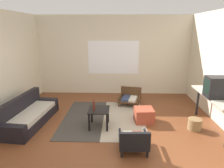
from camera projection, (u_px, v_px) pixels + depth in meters
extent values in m
plane|color=brown|center=(110.00, 135.00, 4.39)|extent=(7.80, 7.80, 0.00)
cube|color=beige|center=(113.00, 55.00, 6.98)|extent=(5.60, 0.12, 2.70)
cube|color=white|center=(113.00, 57.00, 6.94)|extent=(1.74, 0.01, 1.14)
cube|color=#38332D|center=(84.00, 118.00, 5.25)|extent=(1.04, 2.34, 0.01)
cube|color=gray|center=(124.00, 118.00, 5.22)|extent=(1.04, 2.34, 0.01)
cube|color=black|center=(31.00, 119.00, 4.91)|extent=(0.83, 1.88, 0.22)
cube|color=#B2A899|center=(32.00, 113.00, 4.87)|extent=(0.72, 1.69, 0.10)
cube|color=black|center=(19.00, 108.00, 4.87)|extent=(0.30, 1.83, 0.55)
cube|color=black|center=(46.00, 104.00, 5.68)|extent=(0.68, 0.24, 0.36)
cube|color=black|center=(11.00, 134.00, 4.10)|extent=(0.68, 0.24, 0.36)
cube|color=black|center=(99.00, 110.00, 4.67)|extent=(0.48, 0.53, 0.02)
cube|color=black|center=(92.00, 114.00, 4.95)|extent=(0.04, 0.04, 0.43)
cube|color=black|center=(108.00, 115.00, 4.94)|extent=(0.04, 0.04, 0.43)
cube|color=black|center=(89.00, 123.00, 4.52)|extent=(0.04, 0.04, 0.43)
cube|color=black|center=(107.00, 123.00, 4.50)|extent=(0.04, 0.04, 0.43)
cylinder|color=#472D19|center=(137.00, 107.00, 5.84)|extent=(0.04, 0.04, 0.13)
cylinder|color=#472D19|center=(119.00, 105.00, 5.97)|extent=(0.04, 0.04, 0.13)
cylinder|color=#472D19|center=(140.00, 101.00, 6.29)|extent=(0.04, 0.04, 0.13)
cylinder|color=#472D19|center=(122.00, 99.00, 6.43)|extent=(0.04, 0.04, 0.13)
cube|color=#472D19|center=(130.00, 100.00, 6.11)|extent=(0.74, 0.69, 0.05)
cube|color=beige|center=(133.00, 99.00, 6.05)|extent=(0.32, 0.54, 0.06)
cube|color=#2D3856|center=(126.00, 98.00, 6.10)|extent=(0.32, 0.54, 0.06)
cube|color=#472D19|center=(131.00, 92.00, 6.30)|extent=(0.63, 0.21, 0.32)
cube|color=#472D19|center=(139.00, 97.00, 6.01)|extent=(0.17, 0.56, 0.04)
cube|color=#472D19|center=(120.00, 96.00, 6.15)|extent=(0.17, 0.56, 0.04)
cylinder|color=black|center=(121.00, 139.00, 4.12)|extent=(0.04, 0.04, 0.13)
cylinder|color=black|center=(143.00, 139.00, 4.11)|extent=(0.04, 0.04, 0.13)
cylinder|color=black|center=(122.00, 154.00, 3.63)|extent=(0.04, 0.04, 0.13)
cylinder|color=black|center=(147.00, 154.00, 3.63)|extent=(0.04, 0.04, 0.13)
cube|color=black|center=(133.00, 142.00, 3.85)|extent=(0.56, 0.60, 0.05)
cube|color=silver|center=(128.00, 139.00, 3.85)|extent=(0.20, 0.53, 0.06)
cube|color=brown|center=(138.00, 139.00, 3.85)|extent=(0.20, 0.53, 0.06)
cube|color=black|center=(135.00, 141.00, 3.54)|extent=(0.55, 0.09, 0.31)
cube|color=black|center=(120.00, 136.00, 3.82)|extent=(0.06, 0.59, 0.04)
cube|color=black|center=(147.00, 136.00, 3.81)|extent=(0.06, 0.59, 0.04)
cube|color=#993D28|center=(144.00, 115.00, 5.00)|extent=(0.49, 0.49, 0.35)
cube|color=#B2AD9E|center=(213.00, 96.00, 4.51)|extent=(0.38, 1.67, 0.04)
cylinder|color=black|center=(198.00, 101.00, 5.36)|extent=(0.06, 0.06, 0.77)
cube|color=black|center=(217.00, 87.00, 4.31)|extent=(0.46, 0.35, 0.46)
cube|color=black|center=(207.00, 86.00, 4.31)|extent=(0.01, 0.27, 0.32)
cylinder|color=brown|center=(209.00, 88.00, 4.72)|extent=(0.20, 0.20, 0.20)
cylinder|color=brown|center=(210.00, 81.00, 4.67)|extent=(0.08, 0.08, 0.14)
cylinder|color=#5B2319|center=(94.00, 106.00, 4.57)|extent=(0.06, 0.06, 0.20)
cylinder|color=#5B2319|center=(94.00, 101.00, 4.54)|extent=(0.03, 0.03, 0.06)
cylinder|color=olive|center=(195.00, 124.00, 4.62)|extent=(0.30, 0.30, 0.26)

